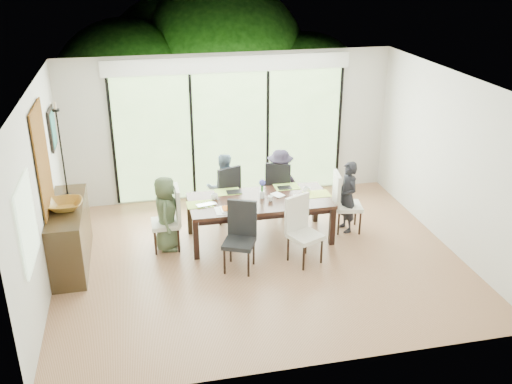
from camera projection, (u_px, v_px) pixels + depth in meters
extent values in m
cube|color=brown|center=(259.00, 259.00, 8.71)|extent=(6.00, 5.00, 0.01)
cube|color=white|center=(260.00, 83.00, 7.64)|extent=(6.00, 5.00, 0.01)
cube|color=beige|center=(230.00, 127.00, 10.43)|extent=(6.00, 0.02, 2.70)
cube|color=silver|center=(312.00, 263.00, 5.92)|extent=(6.00, 0.02, 2.70)
cube|color=silver|center=(39.00, 194.00, 7.59)|extent=(0.02, 5.00, 2.70)
cube|color=beige|center=(450.00, 161.00, 8.76)|extent=(0.02, 5.00, 2.70)
cube|color=#598C3F|center=(230.00, 135.00, 10.45)|extent=(4.20, 0.02, 2.30)
cube|color=white|center=(229.00, 64.00, 9.93)|extent=(4.40, 0.06, 0.28)
cube|color=black|center=(113.00, 143.00, 10.03)|extent=(0.05, 0.04, 2.30)
cube|color=black|center=(192.00, 138.00, 10.30)|extent=(0.05, 0.04, 2.30)
cube|color=black|center=(268.00, 133.00, 10.58)|extent=(0.05, 0.04, 2.30)
cube|color=black|center=(339.00, 128.00, 10.85)|extent=(0.05, 0.04, 2.30)
cube|color=#8CAD7F|center=(27.00, 223.00, 6.46)|extent=(0.02, 0.90, 1.00)
cube|color=#503122|center=(224.00, 180.00, 11.78)|extent=(6.00, 1.80, 0.10)
cube|color=#533123|center=(217.00, 140.00, 12.26)|extent=(6.00, 0.08, 0.06)
sphere|color=#14380F|center=(128.00, 93.00, 12.45)|extent=(3.20, 3.20, 3.20)
sphere|color=#14380F|center=(222.00, 67.00, 13.28)|extent=(4.00, 4.00, 4.00)
sphere|color=#14380F|center=(305.00, 94.00, 13.13)|extent=(2.80, 2.80, 2.80)
sphere|color=#14380F|center=(177.00, 71.00, 13.78)|extent=(3.60, 3.60, 3.60)
cube|color=black|center=(260.00, 201.00, 9.04)|extent=(2.24, 1.03, 0.06)
cube|color=black|center=(260.00, 206.00, 9.07)|extent=(2.06, 0.84, 0.09)
cube|color=black|center=(196.00, 240.00, 8.58)|extent=(0.08, 0.08, 0.64)
cube|color=black|center=(332.00, 226.00, 9.00)|extent=(0.08, 0.08, 0.64)
cube|color=black|center=(190.00, 216.00, 9.35)|extent=(0.08, 0.08, 0.64)
cube|color=black|center=(316.00, 204.00, 9.77)|extent=(0.08, 0.08, 0.64)
imported|color=#425236|center=(166.00, 213.00, 8.78)|extent=(0.45, 0.62, 1.21)
imported|color=black|center=(348.00, 197.00, 9.35)|extent=(0.43, 0.60, 1.21)
imported|color=slate|center=(223.00, 187.00, 9.72)|extent=(0.57, 0.37, 1.21)
imported|color=#272132|center=(280.00, 183.00, 9.92)|extent=(0.63, 0.49, 1.21)
cube|color=olive|center=(200.00, 204.00, 8.84)|extent=(0.41, 0.30, 0.01)
cube|color=#ADC044|center=(317.00, 194.00, 9.21)|extent=(0.41, 0.30, 0.01)
cube|color=#93B942|center=(228.00, 192.00, 9.30)|extent=(0.41, 0.30, 0.01)
cube|color=#94C345|center=(287.00, 187.00, 9.49)|extent=(0.41, 0.30, 0.01)
cube|color=white|center=(229.00, 210.00, 8.65)|extent=(0.41, 0.30, 0.01)
cube|color=black|center=(234.00, 192.00, 9.27)|extent=(0.24, 0.17, 0.01)
cube|color=black|center=(285.00, 188.00, 9.43)|extent=(0.22, 0.16, 0.01)
cube|color=white|center=(303.00, 197.00, 9.12)|extent=(0.28, 0.21, 0.00)
cube|color=white|center=(229.00, 209.00, 8.64)|extent=(0.24, 0.24, 0.02)
cube|color=#CB5D17|center=(229.00, 208.00, 8.64)|extent=(0.19, 0.19, 0.01)
cylinder|color=silver|center=(262.00, 194.00, 9.06)|extent=(0.07, 0.07, 0.11)
cylinder|color=#337226|center=(262.00, 188.00, 9.01)|extent=(0.04, 0.04, 0.15)
sphere|color=#494BB7|center=(262.00, 183.00, 8.98)|extent=(0.10, 0.10, 0.10)
imported|color=silver|center=(207.00, 206.00, 8.77)|extent=(0.34, 0.26, 0.02)
imported|color=white|center=(215.00, 197.00, 9.01)|extent=(0.16, 0.16, 0.09)
imported|color=white|center=(270.00, 198.00, 8.95)|extent=(0.13, 0.13, 0.09)
imported|color=white|center=(306.00, 190.00, 9.25)|extent=(0.16, 0.16, 0.09)
imported|color=white|center=(274.00, 196.00, 9.12)|extent=(0.23, 0.26, 0.02)
cube|color=black|center=(70.00, 235.00, 8.40)|extent=(0.47, 1.67, 0.94)
imported|color=brown|center=(65.00, 205.00, 8.10)|extent=(0.50, 0.50, 0.12)
cylinder|color=black|center=(68.00, 195.00, 8.52)|extent=(0.10, 0.10, 0.04)
cylinder|color=black|center=(62.00, 154.00, 8.26)|extent=(0.03, 0.03, 1.31)
cylinder|color=black|center=(56.00, 110.00, 8.00)|extent=(0.10, 0.10, 0.03)
cylinder|color=silver|center=(55.00, 106.00, 7.98)|extent=(0.04, 0.04, 0.10)
cube|color=#9A5416|center=(42.00, 159.00, 7.81)|extent=(0.02, 1.00, 1.50)
cube|color=black|center=(52.00, 129.00, 8.96)|extent=(0.03, 0.55, 0.65)
cube|color=#1B5753|center=(54.00, 128.00, 8.97)|extent=(0.01, 0.45, 0.55)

